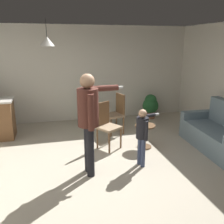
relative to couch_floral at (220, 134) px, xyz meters
name	(u,v)px	position (x,y,z in m)	size (l,w,h in m)	color
ground	(110,170)	(-2.52, -0.31, -0.33)	(7.68, 7.68, 0.00)	#B2A893
wall_back	(83,74)	(-2.52, 2.89, 1.02)	(6.40, 0.10, 2.70)	silver
couch_floral	(220,134)	(0.00, 0.00, 0.00)	(0.94, 1.84, 1.00)	slate
side_table_by_couch	(145,133)	(-1.54, 0.46, 0.00)	(0.44, 0.44, 0.52)	brown
person_adult	(89,114)	(-2.87, -0.32, 0.76)	(0.85, 0.55, 1.76)	black
person_child	(143,131)	(-1.90, -0.28, 0.35)	(0.53, 0.40, 1.09)	#384260
dining_chair_near_wall	(116,112)	(-1.89, 1.51, 0.21)	(0.51, 0.51, 1.00)	brown
dining_chair_centre_back	(107,124)	(-2.34, 0.68, 0.21)	(0.58, 0.58, 1.00)	brown
potted_plant_corner	(91,111)	(-2.46, 2.04, 0.14)	(0.56, 0.56, 0.85)	#B7B2AD
potted_plant_by_wall	(150,105)	(-0.56, 2.45, 0.07)	(0.48, 0.48, 0.73)	brown
spare_remote_on_table	(143,124)	(-1.58, 0.50, 0.21)	(0.04, 0.13, 0.04)	white
ceiling_light_pendant	(47,41)	(-3.46, 1.38, 1.92)	(0.32, 0.32, 0.55)	silver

